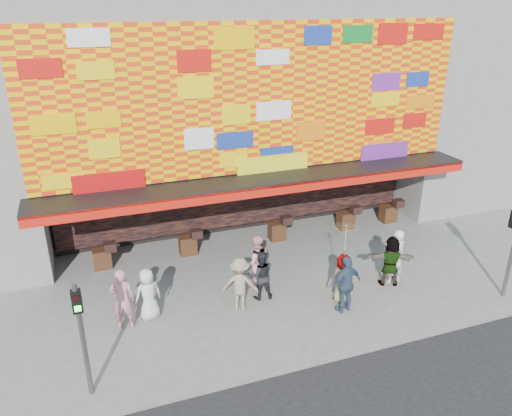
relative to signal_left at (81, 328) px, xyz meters
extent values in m
plane|color=slate|center=(6.20, 1.50, -1.86)|extent=(90.00, 90.00, 0.00)
cube|color=gray|center=(6.20, 9.50, 4.64)|extent=(15.00, 8.00, 7.00)
cube|color=black|center=(6.20, 10.50, -0.36)|extent=(15.00, 6.00, 3.00)
cube|color=gray|center=(-1.10, 6.50, -0.36)|extent=(0.40, 2.00, 3.00)
cube|color=gray|center=(13.50, 6.50, -0.36)|extent=(0.40, 2.00, 3.00)
cube|color=black|center=(6.20, 4.90, 1.14)|extent=(15.20, 1.60, 0.12)
cube|color=red|center=(6.20, 4.12, 0.99)|extent=(15.20, 0.04, 0.35)
cube|color=#FFBC00|center=(6.20, 5.46, 3.69)|extent=(14.80, 0.08, 4.90)
cube|color=black|center=(6.20, 7.35, -0.31)|extent=(14.00, 0.25, 2.50)
cube|color=gray|center=(19.20, 9.50, 4.14)|extent=(11.00, 8.00, 12.00)
cylinder|color=#59595B|center=(0.00, 0.00, -0.36)|extent=(0.12, 0.12, 3.00)
cube|color=black|center=(0.00, 0.00, 0.69)|extent=(0.22, 0.18, 0.55)
cube|color=black|center=(0.00, -0.09, 0.82)|extent=(0.14, 0.02, 0.14)
cube|color=#19E533|center=(0.00, -0.09, 0.56)|extent=(0.14, 0.02, 0.14)
cylinder|color=#59595B|center=(12.40, 0.00, -0.36)|extent=(0.12, 0.12, 3.00)
imported|color=silver|center=(1.78, 2.58, -1.07)|extent=(0.87, 0.66, 1.59)
imported|color=#BD7A84|center=(1.05, 2.35, -0.93)|extent=(0.75, 0.56, 1.87)
imported|color=black|center=(5.18, 2.48, -1.07)|extent=(0.85, 0.71, 1.59)
imported|color=gray|center=(4.41, 2.15, -1.02)|extent=(1.24, 0.99, 1.68)
imported|color=#374B61|center=(7.30, 0.98, -0.96)|extent=(1.13, 0.66, 1.80)
imported|color=gray|center=(9.39, 1.82, -1.02)|extent=(1.64, 1.05, 1.69)
imported|color=gray|center=(7.47, 1.47, -1.07)|extent=(0.79, 0.54, 1.58)
imported|color=silver|center=(9.60, 1.88, -0.92)|extent=(0.72, 0.50, 1.88)
imported|color=pink|center=(5.24, 3.04, -0.93)|extent=(0.94, 0.75, 1.86)
imported|color=beige|center=(7.47, 1.47, 0.29)|extent=(1.10, 1.12, 0.90)
cylinder|color=#4C3326|center=(7.47, 1.47, -0.61)|extent=(0.02, 0.02, 1.00)
camera|label=1|loc=(0.54, -9.96, 6.74)|focal=35.00mm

